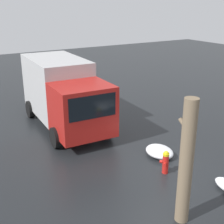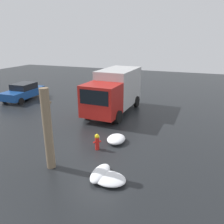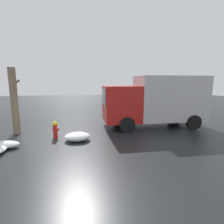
% 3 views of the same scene
% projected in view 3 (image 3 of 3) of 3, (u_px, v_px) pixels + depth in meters
% --- Properties ---
extents(ground_plane, '(60.00, 60.00, 0.00)m').
position_uv_depth(ground_plane, '(56.00, 138.00, 9.10)').
color(ground_plane, black).
extents(fire_hydrant, '(0.37, 0.37, 0.88)m').
position_uv_depth(fire_hydrant, '(55.00, 129.00, 9.03)').
color(fire_hydrant, red).
rests_on(fire_hydrant, ground_plane).
extents(tree_trunk, '(0.58, 0.38, 3.65)m').
position_uv_depth(tree_trunk, '(14.00, 101.00, 9.59)').
color(tree_trunk, '#7F6B51').
rests_on(tree_trunk, ground_plane).
extents(delivery_truck, '(6.53, 2.92, 3.24)m').
position_uv_depth(delivery_truck, '(156.00, 100.00, 11.26)').
color(delivery_truck, red).
rests_on(delivery_truck, ground_plane).
extents(parked_car, '(4.25, 2.14, 1.53)m').
position_uv_depth(parked_car, '(124.00, 100.00, 20.46)').
color(parked_car, '#194793').
rests_on(parked_car, ground_plane).
extents(snow_pile_by_hydrant, '(1.26, 0.98, 0.41)m').
position_uv_depth(snow_pile_by_hydrant, '(77.00, 137.00, 8.66)').
color(snow_pile_by_hydrant, white).
rests_on(snow_pile_by_hydrant, ground_plane).
extents(snow_pile_curbside, '(1.44, 0.68, 0.33)m').
position_uv_depth(snow_pile_curbside, '(2.00, 145.00, 7.60)').
color(snow_pile_curbside, white).
rests_on(snow_pile_curbside, ground_plane).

